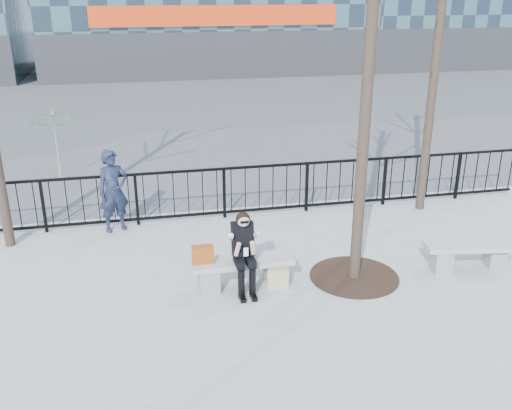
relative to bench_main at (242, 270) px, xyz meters
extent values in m
plane|color=#989793|center=(0.00, 0.00, -0.30)|extent=(120.00, 120.00, 0.00)
cube|color=#474747|center=(0.00, 15.00, -0.30)|extent=(60.00, 23.00, 0.01)
cube|color=black|center=(0.00, 3.00, 0.78)|extent=(14.00, 0.05, 0.05)
cube|color=black|center=(0.00, 3.00, -0.18)|extent=(14.00, 0.05, 0.05)
cube|color=#2D2D30|center=(3.00, 21.96, 0.90)|extent=(18.00, 0.08, 2.40)
cube|color=red|center=(3.00, 21.90, 2.90)|extent=(12.60, 0.12, 1.00)
cube|color=#2D2D30|center=(20.00, 21.96, 0.90)|extent=(16.00, 0.08, 2.40)
cylinder|color=black|center=(1.90, -0.10, 3.45)|extent=(0.18, 0.18, 7.50)
cylinder|color=black|center=(4.50, 2.60, 3.20)|extent=(0.18, 0.18, 7.00)
cylinder|color=black|center=(1.90, -0.10, -0.29)|extent=(1.50, 1.50, 0.02)
cube|color=slate|center=(-0.55, 0.00, -0.10)|extent=(0.32, 0.38, 0.40)
cube|color=slate|center=(0.55, 0.00, -0.10)|extent=(0.32, 0.38, 0.40)
cube|color=gray|center=(0.00, 0.00, 0.14)|extent=(1.65, 0.46, 0.09)
cube|color=slate|center=(3.44, -0.20, -0.11)|extent=(0.30, 0.36, 0.38)
cube|color=slate|center=(4.47, -0.20, -0.11)|extent=(0.30, 0.36, 0.38)
cube|color=gray|center=(3.95, -0.20, 0.12)|extent=(1.55, 0.43, 0.08)
cube|color=#9C4413|center=(-0.63, 0.02, 0.33)|extent=(0.34, 0.16, 0.28)
cube|color=beige|center=(0.55, -0.16, -0.14)|extent=(0.36, 0.18, 0.33)
imported|color=black|center=(-2.03, 2.80, 0.53)|extent=(0.71, 0.58, 1.66)
imported|color=#D1DB30|center=(-3.43, 6.19, 0.62)|extent=(2.29, 2.33, 1.83)
camera|label=1|loc=(-1.55, -8.09, 4.29)|focal=40.00mm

